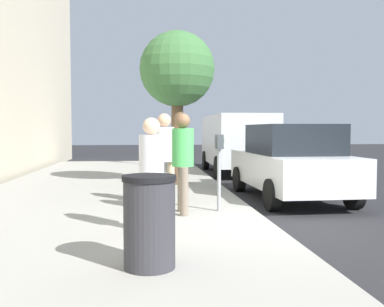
{
  "coord_description": "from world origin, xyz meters",
  "views": [
    {
      "loc": [
        -6.85,
        2.01,
        1.65
      ],
      "look_at": [
        1.74,
        1.11,
        1.17
      ],
      "focal_mm": 40.55,
      "sensor_mm": 36.0,
      "label": 1
    }
  ],
  "objects_px": {
    "parking_officer": "(164,150)",
    "parking_meter": "(219,156)",
    "parked_sedan_near": "(290,162)",
    "pedestrian_at_meter": "(183,155)",
    "pedestrian_bystander": "(152,166)",
    "parked_van_far": "(236,140)",
    "trash_bin": "(149,221)",
    "traffic_signal": "(176,107)",
    "street_tree": "(177,71)"
  },
  "relations": [
    {
      "from": "parking_officer",
      "to": "parking_meter",
      "type": "bearing_deg",
      "value": 3.49
    },
    {
      "from": "parking_meter",
      "to": "parked_sedan_near",
      "type": "height_order",
      "value": "parked_sedan_near"
    },
    {
      "from": "parking_meter",
      "to": "pedestrian_at_meter",
      "type": "bearing_deg",
      "value": 104.39
    },
    {
      "from": "pedestrian_bystander",
      "to": "parked_van_far",
      "type": "relative_size",
      "value": 0.32
    },
    {
      "from": "pedestrian_at_meter",
      "to": "pedestrian_bystander",
      "type": "height_order",
      "value": "pedestrian_at_meter"
    },
    {
      "from": "trash_bin",
      "to": "pedestrian_at_meter",
      "type": "bearing_deg",
      "value": -11.55
    },
    {
      "from": "parking_officer",
      "to": "traffic_signal",
      "type": "xyz_separation_m",
      "value": [
        9.11,
        -0.84,
        1.34
      ]
    },
    {
      "from": "pedestrian_at_meter",
      "to": "parking_meter",
      "type": "bearing_deg",
      "value": 12.47
    },
    {
      "from": "parking_officer",
      "to": "traffic_signal",
      "type": "height_order",
      "value": "traffic_signal"
    },
    {
      "from": "pedestrian_bystander",
      "to": "parking_meter",
      "type": "bearing_deg",
      "value": -4.47
    },
    {
      "from": "parked_van_far",
      "to": "trash_bin",
      "type": "bearing_deg",
      "value": 163.67
    },
    {
      "from": "parked_van_far",
      "to": "trash_bin",
      "type": "height_order",
      "value": "parked_van_far"
    },
    {
      "from": "pedestrian_bystander",
      "to": "parked_van_far",
      "type": "bearing_deg",
      "value": 16.24
    },
    {
      "from": "parking_meter",
      "to": "parking_officer",
      "type": "xyz_separation_m",
      "value": [
        0.83,
        0.97,
        0.07
      ]
    },
    {
      "from": "parking_meter",
      "to": "trash_bin",
      "type": "bearing_deg",
      "value": 157.78
    },
    {
      "from": "pedestrian_at_meter",
      "to": "pedestrian_bystander",
      "type": "bearing_deg",
      "value": -114.75
    },
    {
      "from": "parking_officer",
      "to": "parked_van_far",
      "type": "xyz_separation_m",
      "value": [
        7.41,
        -3.01,
        0.02
      ]
    },
    {
      "from": "traffic_signal",
      "to": "pedestrian_at_meter",
      "type": "bearing_deg",
      "value": 176.87
    },
    {
      "from": "traffic_signal",
      "to": "trash_bin",
      "type": "relative_size",
      "value": 3.56
    },
    {
      "from": "pedestrian_bystander",
      "to": "trash_bin",
      "type": "height_order",
      "value": "pedestrian_bystander"
    },
    {
      "from": "street_tree",
      "to": "traffic_signal",
      "type": "relative_size",
      "value": 1.16
    },
    {
      "from": "pedestrian_bystander",
      "to": "parked_sedan_near",
      "type": "bearing_deg",
      "value": -7.76
    },
    {
      "from": "parked_sedan_near",
      "to": "traffic_signal",
      "type": "xyz_separation_m",
      "value": [
        7.88,
        2.18,
        1.68
      ]
    },
    {
      "from": "trash_bin",
      "to": "parked_van_far",
      "type": "bearing_deg",
      "value": -16.33
    },
    {
      "from": "parking_officer",
      "to": "traffic_signal",
      "type": "distance_m",
      "value": 9.25
    },
    {
      "from": "pedestrian_bystander",
      "to": "street_tree",
      "type": "distance_m",
      "value": 5.95
    },
    {
      "from": "parking_meter",
      "to": "parking_officer",
      "type": "relative_size",
      "value": 0.77
    },
    {
      "from": "parked_van_far",
      "to": "traffic_signal",
      "type": "distance_m",
      "value": 3.06
    },
    {
      "from": "parking_officer",
      "to": "traffic_signal",
      "type": "relative_size",
      "value": 0.51
    },
    {
      "from": "parked_sedan_near",
      "to": "parked_van_far",
      "type": "bearing_deg",
      "value": 0.01
    },
    {
      "from": "parking_meter",
      "to": "parked_van_far",
      "type": "relative_size",
      "value": 0.27
    },
    {
      "from": "street_tree",
      "to": "traffic_signal",
      "type": "height_order",
      "value": "street_tree"
    },
    {
      "from": "street_tree",
      "to": "trash_bin",
      "type": "bearing_deg",
      "value": 173.55
    },
    {
      "from": "traffic_signal",
      "to": "trash_bin",
      "type": "bearing_deg",
      "value": 174.92
    },
    {
      "from": "parking_officer",
      "to": "trash_bin",
      "type": "bearing_deg",
      "value": -50.76
    },
    {
      "from": "pedestrian_bystander",
      "to": "parking_officer",
      "type": "height_order",
      "value": "parking_officer"
    },
    {
      "from": "parking_meter",
      "to": "trash_bin",
      "type": "xyz_separation_m",
      "value": [
        -3.17,
        1.29,
        -0.51
      ]
    },
    {
      "from": "street_tree",
      "to": "traffic_signal",
      "type": "distance_m",
      "value": 6.0
    },
    {
      "from": "parked_sedan_near",
      "to": "trash_bin",
      "type": "bearing_deg",
      "value": 147.39
    },
    {
      "from": "parking_meter",
      "to": "parked_van_far",
      "type": "height_order",
      "value": "parked_van_far"
    },
    {
      "from": "pedestrian_bystander",
      "to": "trash_bin",
      "type": "xyz_separation_m",
      "value": [
        -1.64,
        0.04,
        -0.46
      ]
    },
    {
      "from": "pedestrian_bystander",
      "to": "traffic_signal",
      "type": "relative_size",
      "value": 0.47
    },
    {
      "from": "pedestrian_bystander",
      "to": "pedestrian_at_meter",
      "type": "bearing_deg",
      "value": 12.08
    },
    {
      "from": "pedestrian_at_meter",
      "to": "parked_van_far",
      "type": "distance_m",
      "value": 8.84
    },
    {
      "from": "parked_sedan_near",
      "to": "parking_meter",
      "type": "bearing_deg",
      "value": 135.09
    },
    {
      "from": "parking_meter",
      "to": "parked_sedan_near",
      "type": "bearing_deg",
      "value": -44.91
    },
    {
      "from": "parking_meter",
      "to": "parked_sedan_near",
      "type": "distance_m",
      "value": 2.91
    },
    {
      "from": "parked_van_far",
      "to": "traffic_signal",
      "type": "xyz_separation_m",
      "value": [
        1.71,
        2.17,
        1.32
      ]
    },
    {
      "from": "traffic_signal",
      "to": "pedestrian_bystander",
      "type": "bearing_deg",
      "value": 174.41
    },
    {
      "from": "parked_van_far",
      "to": "trash_bin",
      "type": "relative_size",
      "value": 5.17
    }
  ]
}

